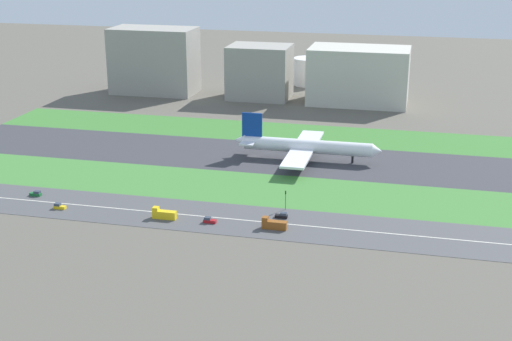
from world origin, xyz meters
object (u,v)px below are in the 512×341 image
object	(u,v)px
airliner	(304,146)
car_3	(59,206)
car_2	(36,194)
hangar_building	(260,72)
terminal_building	(154,61)
truck_1	(274,224)
fuel_tank_west	(309,71)
car_1	(282,216)
traffic_light	(286,199)
fuel_tank_centre	(360,75)
car_0	(209,220)
office_tower	(359,76)
truck_0	(164,214)

from	to	relation	value
airliner	car_3	distance (m)	109.22
car_2	hangar_building	xyz separation A→B (m)	(44.79, 182.00, 14.74)
airliner	car_2	bearing A→B (deg)	-143.30
car_2	terminal_building	bearing A→B (deg)	96.68
truck_1	fuel_tank_west	size ratio (longest dim) A/B	0.41
hangar_building	fuel_tank_west	xyz separation A→B (m)	(22.31, 45.00, -6.99)
airliner	car_1	bearing A→B (deg)	-86.68
car_3	car_1	bearing A→B (deg)	-172.89
traffic_light	hangar_building	distance (m)	181.43
car_1	fuel_tank_centre	size ratio (longest dim) A/B	0.26
terminal_building	car_1	bearing A→B (deg)	-57.37
hangar_building	car_0	bearing A→B (deg)	-82.03
airliner	car_3	world-z (taller)	airliner
car_3	hangar_building	xyz separation A→B (m)	(29.82, 192.00, 14.74)
car_3	office_tower	distance (m)	211.82
truck_0	terminal_building	distance (m)	207.45
truck_1	hangar_building	distance (m)	198.79
airliner	truck_1	world-z (taller)	airliner
traffic_light	fuel_tank_west	bearing A→B (deg)	97.23
truck_0	fuel_tank_centre	xyz separation A→B (m)	(45.07, 237.00, 6.10)
truck_1	office_tower	world-z (taller)	office_tower
truck_0	car_0	xyz separation A→B (m)	(16.57, 0.00, -0.75)
airliner	terminal_building	world-z (taller)	terminal_building
traffic_light	terminal_building	world-z (taller)	terminal_building
airliner	office_tower	size ratio (longest dim) A/B	1.15
car_1	truck_0	bearing A→B (deg)	-165.99
truck_0	terminal_building	bearing A→B (deg)	-68.29
hangar_building	car_1	bearing A→B (deg)	-74.52
airliner	truck_0	bearing A→B (deg)	-114.86
car_3	fuel_tank_west	xyz separation A→B (m)	(52.12, 237.00, 7.74)
hangar_building	traffic_light	bearing A→B (deg)	-73.94
truck_1	car_0	size ratio (longest dim) A/B	1.91
hangar_building	airliner	bearing A→B (deg)	-67.83
traffic_light	car_3	bearing A→B (deg)	-167.31
airliner	car_2	world-z (taller)	airliner
truck_0	car_1	size ratio (longest dim) A/B	1.91
fuel_tank_west	hangar_building	bearing A→B (deg)	-116.37
car_0	fuel_tank_centre	xyz separation A→B (m)	(28.50, 237.00, 6.85)
truck_0	car_3	bearing A→B (deg)	-0.00
airliner	traffic_light	world-z (taller)	airliner
airliner	car_3	size ratio (longest dim) A/B	14.77
car_1	car_0	bearing A→B (deg)	-156.95
car_3	traffic_light	world-z (taller)	traffic_light
car_3	fuel_tank_centre	xyz separation A→B (m)	(85.21, 237.00, 6.85)
airliner	fuel_tank_west	size ratio (longest dim) A/B	3.15
car_2	fuel_tank_west	distance (m)	236.84
airliner	car_0	size ratio (longest dim) A/B	14.77
traffic_light	truck_1	bearing A→B (deg)	-91.61
car_0	truck_0	bearing A→B (deg)	0.00
airliner	car_0	bearing A→B (deg)	-104.08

